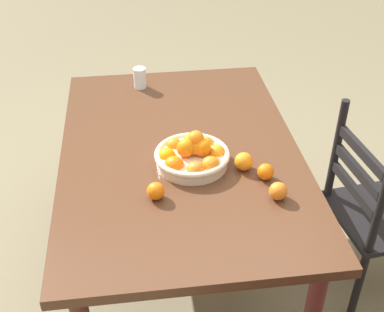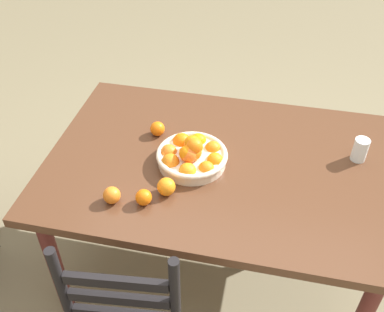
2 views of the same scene
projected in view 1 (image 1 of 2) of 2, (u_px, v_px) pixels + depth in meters
ground_plane at (182, 267)px, 2.63m from camera, size 12.00×12.00×0.00m
dining_table at (180, 164)px, 2.24m from camera, size 1.51×1.02×0.74m
chair_near_window at (375, 213)px, 2.30m from camera, size 0.48×0.48×0.94m
fruit_bowl at (192, 155)px, 2.08m from camera, size 0.31×0.31×0.15m
orange_loose_0 at (244, 161)px, 2.06m from camera, size 0.08×0.08×0.08m
orange_loose_1 at (278, 191)px, 1.91m from camera, size 0.07×0.07×0.07m
orange_loose_2 at (266, 172)px, 2.01m from camera, size 0.07×0.07×0.07m
orange_loose_3 at (156, 191)px, 1.91m from camera, size 0.07×0.07×0.07m
drinking_glass at (140, 78)px, 2.64m from camera, size 0.06×0.06×0.11m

